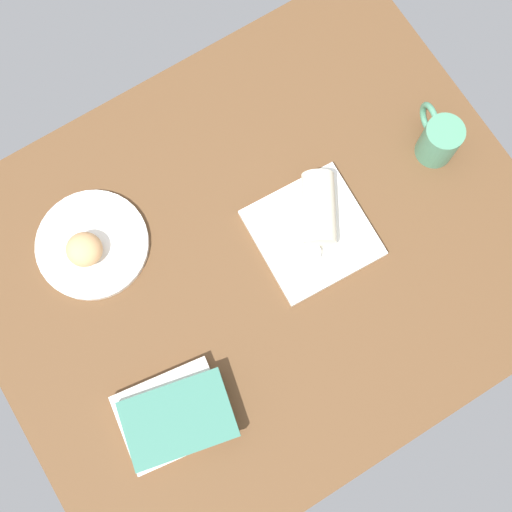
# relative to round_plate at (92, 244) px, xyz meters

# --- Properties ---
(dining_table) EXTENTS (1.10, 0.90, 0.04)m
(dining_table) POSITION_rel_round_plate_xyz_m (0.27, -0.19, -0.03)
(dining_table) COLOR brown
(dining_table) RESTS_ON ground
(round_plate) EXTENTS (0.22, 0.22, 0.01)m
(round_plate) POSITION_rel_round_plate_xyz_m (0.00, 0.00, 0.00)
(round_plate) COLOR white
(round_plate) RESTS_ON dining_table
(scone_pastry) EXTENTS (0.10, 0.10, 0.06)m
(scone_pastry) POSITION_rel_round_plate_xyz_m (-0.02, -0.01, 0.03)
(scone_pastry) COLOR tan
(scone_pastry) RESTS_ON round_plate
(square_plate) EXTENTS (0.23, 0.23, 0.02)m
(square_plate) POSITION_rel_round_plate_xyz_m (0.38, -0.21, 0.00)
(square_plate) COLOR white
(square_plate) RESTS_ON dining_table
(sauce_cup) EXTENTS (0.05, 0.05, 0.02)m
(sauce_cup) POSITION_rel_round_plate_xyz_m (0.35, -0.24, 0.02)
(sauce_cup) COLOR silver
(sauce_cup) RESTS_ON square_plate
(breakfast_wrap) EXTENTS (0.13, 0.15, 0.06)m
(breakfast_wrap) POSITION_rel_round_plate_xyz_m (0.41, -0.18, 0.04)
(breakfast_wrap) COLOR beige
(breakfast_wrap) RESTS_ON square_plate
(book_stack) EXTENTS (0.22, 0.19, 0.05)m
(book_stack) POSITION_rel_round_plate_xyz_m (-0.03, -0.37, 0.02)
(book_stack) COLOR silver
(book_stack) RESTS_ON dining_table
(coffee_mug) EXTENTS (0.08, 0.13, 0.10)m
(coffee_mug) POSITION_rel_round_plate_xyz_m (0.69, -0.19, 0.04)
(coffee_mug) COLOR #4C8C6B
(coffee_mug) RESTS_ON dining_table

